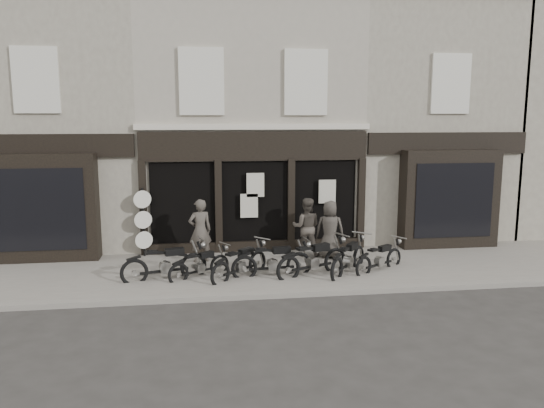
{
  "coord_description": "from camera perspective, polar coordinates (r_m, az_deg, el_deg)",
  "views": [
    {
      "loc": [
        -1.74,
        -13.5,
        4.34
      ],
      "look_at": [
        0.36,
        1.6,
        1.84
      ],
      "focal_mm": 35.0,
      "sensor_mm": 36.0,
      "label": 1
    }
  ],
  "objects": [
    {
      "name": "motorcycle_5",
      "position": [
        14.86,
        8.22,
        -6.07
      ],
      "size": [
        1.59,
        1.85,
        1.05
      ],
      "rotation": [
        0.0,
        0.0,
        0.89
      ],
      "color": "black",
      "rests_on": "ground"
    },
    {
      "name": "motorcycle_6",
      "position": [
        15.19,
        11.5,
        -5.99
      ],
      "size": [
        1.75,
        1.29,
        0.94
      ],
      "rotation": [
        0.0,
        0.0,
        0.58
      ],
      "color": "black",
      "rests_on": "ground"
    },
    {
      "name": "neighbour_left",
      "position": [
        19.94,
        -21.48,
        7.83
      ],
      "size": [
        5.6,
        6.73,
        8.34
      ],
      "color": "#9C9784",
      "rests_on": "ground"
    },
    {
      "name": "pavement",
      "position": [
        15.12,
        -0.98,
        -7.11
      ],
      "size": [
        30.0,
        4.2,
        0.12
      ],
      "primitive_type": "cube",
      "color": "slate",
      "rests_on": "ground_plane"
    },
    {
      "name": "neighbour_right",
      "position": [
        21.02,
        14.89,
        8.2
      ],
      "size": [
        5.6,
        6.73,
        8.34
      ],
      "color": "#9C9784",
      "rests_on": "ground"
    },
    {
      "name": "advert_sign_post",
      "position": [
        16.61,
        -13.66,
        -2.24
      ],
      "size": [
        0.52,
        0.35,
        2.23
      ],
      "rotation": [
        0.0,
        0.0,
        0.36
      ],
      "color": "black",
      "rests_on": "ground"
    },
    {
      "name": "motorcycle_2",
      "position": [
        14.31,
        -3.44,
        -6.65
      ],
      "size": [
        1.72,
        1.62,
        1.02
      ],
      "rotation": [
        0.0,
        0.0,
        0.74
      ],
      "color": "black",
      "rests_on": "ground"
    },
    {
      "name": "motorcycle_3",
      "position": [
        14.39,
        0.1,
        -6.46
      ],
      "size": [
        2.23,
        0.61,
        1.07
      ],
      "rotation": [
        0.0,
        0.0,
        0.1
      ],
      "color": "black",
      "rests_on": "ground"
    },
    {
      "name": "man_left",
      "position": [
        15.69,
        -7.74,
        -2.85
      ],
      "size": [
        0.77,
        0.59,
        1.87
      ],
      "primitive_type": "imported",
      "rotation": [
        0.0,
        0.0,
        3.37
      ],
      "color": "#47413A",
      "rests_on": "pavement"
    },
    {
      "name": "kerb",
      "position": [
        13.09,
        0.17,
        -9.73
      ],
      "size": [
        30.0,
        0.25,
        0.13
      ],
      "primitive_type": "cube",
      "color": "gray",
      "rests_on": "ground_plane"
    },
    {
      "name": "central_building",
      "position": [
        19.53,
        -2.82,
        8.56
      ],
      "size": [
        7.3,
        6.22,
        8.34
      ],
      "color": "#A1988A",
      "rests_on": "ground"
    },
    {
      "name": "motorcycle_0",
      "position": [
        14.39,
        -11.39,
        -6.6
      ],
      "size": [
        2.25,
        0.91,
        1.1
      ],
      "rotation": [
        0.0,
        0.0,
        0.26
      ],
      "color": "black",
      "rests_on": "ground"
    },
    {
      "name": "motorcycle_4",
      "position": [
        14.54,
        4.45,
        -6.25
      ],
      "size": [
        2.17,
        1.26,
        1.11
      ],
      "rotation": [
        0.0,
        0.0,
        0.43
      ],
      "color": "black",
      "rests_on": "ground"
    },
    {
      "name": "man_centre",
      "position": [
        16.25,
        3.71,
        -2.48
      ],
      "size": [
        1.02,
        0.88,
        1.8
      ],
      "primitive_type": "imported",
      "rotation": [
        0.0,
        0.0,
        2.89
      ],
      "color": "#49423B",
      "rests_on": "pavement"
    },
    {
      "name": "motorcycle_1",
      "position": [
        14.43,
        -7.73,
        -6.76
      ],
      "size": [
        1.7,
        1.21,
        0.91
      ],
      "rotation": [
        0.0,
        0.0,
        0.56
      ],
      "color": "black",
      "rests_on": "ground"
    },
    {
      "name": "man_right",
      "position": [
        16.08,
        6.25,
        -2.73
      ],
      "size": [
        0.98,
        0.79,
        1.75
      ],
      "primitive_type": "imported",
      "rotation": [
        0.0,
        0.0,
        2.84
      ],
      "color": "#3B3631",
      "rests_on": "pavement"
    },
    {
      "name": "ground_plane",
      "position": [
        14.28,
        -0.54,
        -8.36
      ],
      "size": [
        90.0,
        90.0,
        0.0
      ],
      "primitive_type": "plane",
      "color": "#2D2B28",
      "rests_on": "ground"
    }
  ]
}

